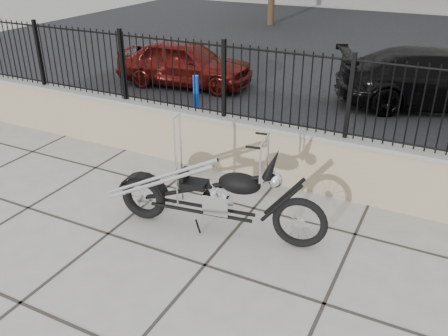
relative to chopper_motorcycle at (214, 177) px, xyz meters
name	(u,v)px	position (x,y,z in m)	size (l,w,h in m)	color
ground_plane	(205,265)	(0.25, -0.72, -0.83)	(90.00, 90.00, 0.00)	#99968E
parking_lot	(386,55)	(0.25, 11.78, -0.83)	(30.00, 30.00, 0.00)	black
retaining_wall	(279,154)	(0.25, 1.78, -0.35)	(14.00, 0.36, 0.96)	gray
iron_fence	(283,89)	(0.25, 1.78, 0.73)	(14.00, 0.08, 1.20)	black
chopper_motorcycle	(214,177)	(0.00, 0.00, 0.00)	(2.75, 0.48, 1.65)	black
car_red	(185,63)	(-3.92, 5.78, -0.22)	(1.44, 3.57, 1.22)	#500E0B
car_black	(438,79)	(2.16, 6.92, -0.16)	(1.85, 4.56, 1.32)	black
bollard_a	(196,100)	(-2.27, 3.49, -0.31)	(0.12, 0.12, 1.03)	#0B20B1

